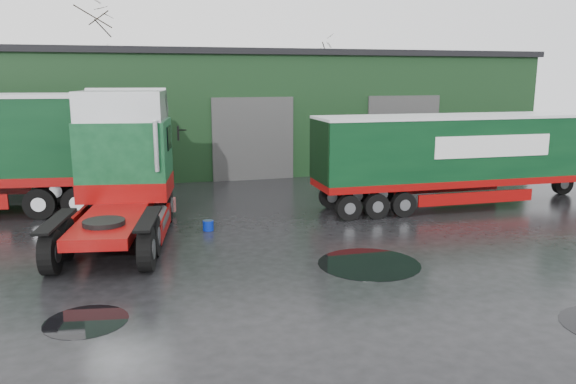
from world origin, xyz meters
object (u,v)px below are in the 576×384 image
at_px(tree_back_a, 94,80).
at_px(tree_back_b, 309,92).
at_px(lorry_right, 450,161).
at_px(wash_bucket, 208,225).
at_px(hero_tractor, 114,169).
at_px(warehouse, 231,108).

bearing_deg(tree_back_a, tree_back_b, 0.00).
bearing_deg(tree_back_b, lorry_right, -94.79).
distance_m(lorry_right, tree_back_a, 27.84).
relative_size(wash_bucket, tree_back_a, 0.04).
bearing_deg(tree_back_a, hero_tractor, -86.07).
xyz_separation_m(hero_tractor, tree_back_a, (-1.75, 25.50, 2.46)).
bearing_deg(tree_back_a, warehouse, -51.34).
relative_size(hero_tractor, lorry_right, 0.54).
xyz_separation_m(hero_tractor, tree_back_b, (14.25, 25.50, 1.46)).
bearing_deg(tree_back_a, wash_bucket, -79.51).
relative_size(hero_tractor, tree_back_a, 0.78).
bearing_deg(tree_back_b, warehouse, -128.66).
distance_m(lorry_right, wash_bucket, 9.60).
height_order(warehouse, lorry_right, warehouse).
bearing_deg(hero_tractor, lorry_right, 16.89).
distance_m(wash_bucket, tree_back_a, 25.56).
bearing_deg(wash_bucket, hero_tractor, -164.76).
height_order(wash_bucket, tree_back_a, tree_back_a).
bearing_deg(wash_bucket, warehouse, 76.93).
relative_size(lorry_right, tree_back_b, 1.82).
xyz_separation_m(warehouse, tree_back_b, (8.00, 10.00, 0.59)).
bearing_deg(wash_bucket, tree_back_b, 65.21).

